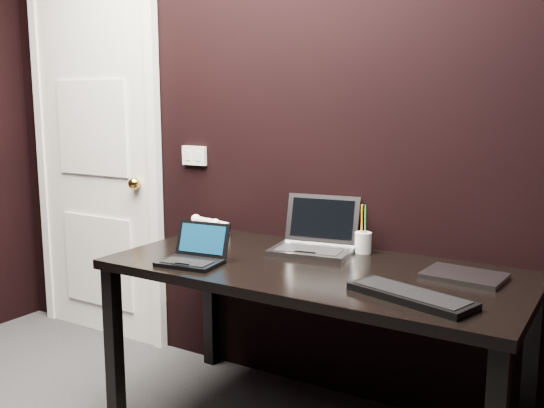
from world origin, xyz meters
The scene contains 11 objects.
wall_back centered at (0.00, 1.80, 1.30)m, with size 4.00×4.00×0.00m, color black.
door centered at (-1.35, 1.78, 1.04)m, with size 0.99×0.10×2.14m.
wall_switch centered at (-0.62, 1.79, 1.12)m, with size 0.15×0.02×0.10m.
desk centered at (0.30, 1.40, 0.66)m, with size 1.70×0.80×0.74m.
netbook centered at (-0.15, 1.18, 0.77)m, with size 0.27×0.25×0.16m.
silver_laptop centered at (0.19, 1.62, 0.79)m, with size 0.39×0.36×0.24m.
ext_keyboard centered at (0.78, 1.20, 0.75)m, with size 0.47×0.27×0.03m.
closed_laptop centered at (0.87, 1.54, 0.75)m, with size 0.31×0.23×0.02m.
desk_phone centered at (-0.43, 1.64, 0.78)m, with size 0.22×0.20×0.10m.
mobile_phone centered at (-0.38, 1.45, 0.77)m, with size 0.06×0.06×0.09m.
pen_cup centered at (0.38, 1.71, 0.79)m, with size 0.08×0.08×0.22m.
Camera 1 is at (1.40, -0.73, 1.40)m, focal length 40.00 mm.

